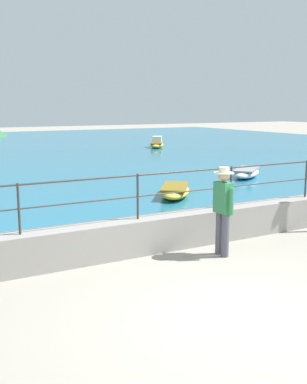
{
  "coord_description": "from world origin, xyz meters",
  "views": [
    {
      "loc": [
        -4.09,
        -4.75,
        2.9
      ],
      "look_at": [
        0.63,
        3.7,
        1.1
      ],
      "focal_mm": 43.6,
      "sensor_mm": 36.0,
      "label": 1
    }
  ],
  "objects_px": {
    "person_walking": "(223,207)",
    "boat_0": "(175,191)",
    "boat_3": "(247,172)",
    "boat_2": "(157,144)"
  },
  "relations": [
    {
      "from": "boat_0",
      "to": "boat_2",
      "type": "bearing_deg",
      "value": 62.28
    },
    {
      "from": "boat_0",
      "to": "boat_3",
      "type": "relative_size",
      "value": 1.01
    },
    {
      "from": "person_walking",
      "to": "boat_0",
      "type": "distance_m",
      "value": 5.77
    },
    {
      "from": "person_walking",
      "to": "boat_0",
      "type": "relative_size",
      "value": 0.73
    },
    {
      "from": "person_walking",
      "to": "boat_2",
      "type": "xyz_separation_m",
      "value": [
        10.37,
        20.85,
        -0.65
      ]
    },
    {
      "from": "boat_3",
      "to": "boat_0",
      "type": "bearing_deg",
      "value": -156.12
    },
    {
      "from": "person_walking",
      "to": "boat_2",
      "type": "height_order",
      "value": "person_walking"
    },
    {
      "from": "boat_2",
      "to": "boat_3",
      "type": "xyz_separation_m",
      "value": [
        -3.51,
        -13.5,
        -0.07
      ]
    },
    {
      "from": "person_walking",
      "to": "boat_3",
      "type": "relative_size",
      "value": 0.74
    },
    {
      "from": "person_walking",
      "to": "boat_3",
      "type": "bearing_deg",
      "value": 47.01
    }
  ]
}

